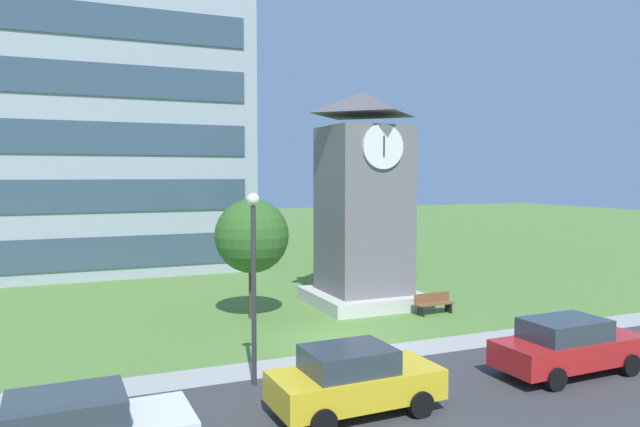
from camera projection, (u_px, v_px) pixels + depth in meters
ground_plane at (340, 339)px, 21.48m from camera, size 160.00×160.00×0.00m
street_asphalt at (443, 402)px, 15.54m from camera, size 120.00×7.20×0.01m
kerb_strip at (366, 355)px, 19.58m from camera, size 120.00×1.60×0.01m
office_building at (71, 47)px, 39.05m from camera, size 20.75×15.96×28.80m
clock_tower at (364, 211)px, 27.08m from camera, size 4.73×4.73×9.71m
park_bench at (434, 303)px, 25.39m from camera, size 1.82×0.56×0.88m
street_lamp at (254, 266)px, 16.59m from camera, size 0.36×0.36×5.46m
tree_by_building at (383, 209)px, 37.77m from camera, size 3.53×3.53×5.57m
tree_near_tower at (252, 236)px, 24.44m from camera, size 3.07×3.07×4.98m
parked_car_yellow at (354, 379)px, 14.79m from camera, size 4.31×2.14×1.69m
parked_car_red at (569, 346)px, 17.70m from camera, size 4.82×2.09×1.69m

